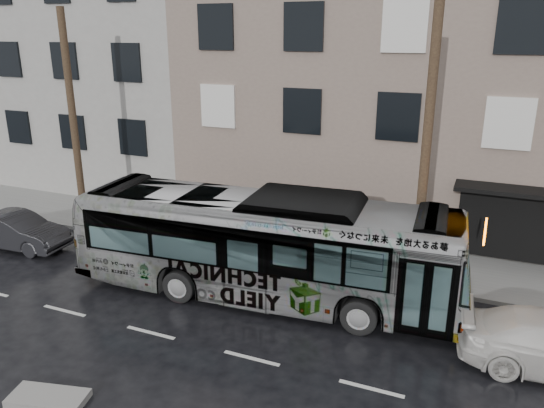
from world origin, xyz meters
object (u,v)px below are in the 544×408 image
(utility_pole_rear, at_px, (74,123))
(bus, at_px, (265,246))
(dark_sedan, at_px, (17,231))
(utility_pole_front, at_px, (426,153))
(sign_post, at_px, (452,256))

(utility_pole_rear, relative_size, bus, 0.72)
(utility_pole_rear, xyz_separation_m, dark_sedan, (-1.10, -2.59, -3.94))
(utility_pole_front, xyz_separation_m, bus, (-4.40, -2.43, -2.90))
(sign_post, height_order, dark_sedan, sign_post)
(sign_post, xyz_separation_m, bus, (-5.50, -2.43, 0.40))
(bus, bearing_deg, utility_pole_front, -64.95)
(utility_pole_rear, height_order, sign_post, utility_pole_rear)
(utility_pole_front, distance_m, bus, 5.81)
(utility_pole_rear, height_order, bus, utility_pole_rear)
(utility_pole_front, xyz_separation_m, utility_pole_rear, (-14.00, 0.00, 0.00))
(utility_pole_front, bearing_deg, utility_pole_rear, 180.00)
(utility_pole_rear, distance_m, bus, 10.32)
(utility_pole_front, xyz_separation_m, sign_post, (1.10, 0.00, -3.30))
(sign_post, distance_m, dark_sedan, 16.41)
(utility_pole_rear, height_order, dark_sedan, utility_pole_rear)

